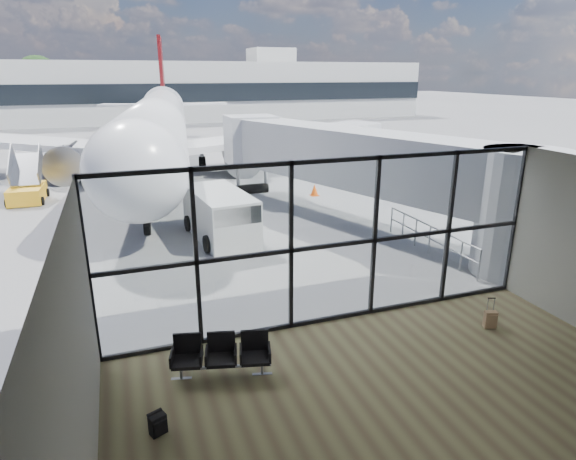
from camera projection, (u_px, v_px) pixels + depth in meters
ground at (169, 140)px, 49.13m from camera, size 220.00×220.00×0.00m
lounge_shell at (453, 311)px, 8.18m from camera, size 12.02×8.01×4.51m
glass_curtain_wall at (334, 243)px, 12.60m from camera, size 12.10×0.12×4.50m
jet_bridge at (370, 166)px, 20.34m from camera, size 8.00×16.50×4.33m
apron_railing at (430, 235)px, 17.99m from camera, size 0.06×5.46×1.11m
far_terminal at (145, 90)px, 67.31m from camera, size 80.00×12.20×11.00m
tree_5 at (38, 77)px, 71.19m from camera, size 6.27×6.27×9.03m
seating_row at (221, 353)px, 10.76m from camera, size 2.21×1.11×0.98m
backpack at (158, 424)px, 9.03m from camera, size 0.36×0.36×0.46m
suitcase at (490, 319)px, 12.80m from camera, size 0.35×0.29×0.84m
airliner at (157, 126)px, 33.16m from camera, size 33.10×38.52×9.95m
service_van at (221, 215)px, 19.54m from camera, size 2.54×4.64×1.94m
belt_loader at (155, 172)px, 29.69m from camera, size 2.90×4.60×2.01m
mobile_stairs at (27, 191)px, 25.41m from camera, size 1.83×3.33×2.31m
traffic_cone_a at (147, 201)px, 24.59m from camera, size 0.42×0.42×0.59m
traffic_cone_b at (238, 202)px, 24.45m from camera, size 0.36×0.36×0.51m
traffic_cone_c at (314, 190)px, 26.71m from camera, size 0.45×0.45×0.64m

